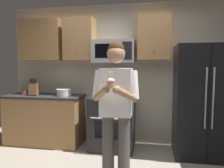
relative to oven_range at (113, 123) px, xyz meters
The scene contains 11 objects.
wall_back 0.94m from the oven_range, 69.02° to the left, with size 4.40×0.10×2.60m, color #B7AD99.
oven_range is the anchor object (origin of this frame).
microwave 1.26m from the oven_range, 89.98° to the left, with size 0.74×0.41×0.40m.
refrigerator 1.56m from the oven_range, ahead, with size 0.90×0.75×1.80m.
cabinet_row_upper 1.60m from the oven_range, 163.43° to the left, with size 2.78×0.36×0.76m.
counter_left 1.30m from the oven_range, behind, with size 1.44×0.66×0.92m.
knife_block 1.59m from the oven_range, behind, with size 0.16×0.15×0.32m.
bowl_large_white 1.04m from the oven_range, behind, with size 0.27×0.27×0.13m.
bowl_small_colored 1.80m from the oven_range, behind, with size 0.16×0.16×0.07m.
person 1.29m from the oven_range, 77.80° to the right, with size 0.60×0.48×1.76m.
cupcake 1.71m from the oven_range, 80.46° to the right, with size 0.09×0.09×0.17m.
Camera 1 is at (0.52, -2.36, 1.48)m, focal length 34.88 mm.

